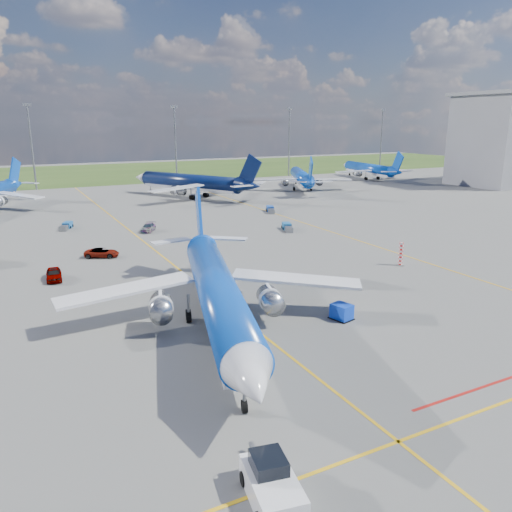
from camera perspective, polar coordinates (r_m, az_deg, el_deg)
name	(u,v)px	position (r m, az deg, el deg)	size (l,w,h in m)	color
ground	(246,322)	(46.44, -1.10, -7.59)	(400.00, 400.00, 0.00)	#5D5D5A
grass_strip	(59,175)	(190.30, -21.62, 8.63)	(400.00, 80.00, 0.01)	#2D4719
taxiway_lines	(161,254)	(71.16, -10.83, 0.25)	(60.25, 160.00, 0.02)	gold
floodlight_masts	(108,141)	(151.38, -16.58, 12.44)	(202.20, 0.50, 22.70)	slate
warning_post	(401,254)	(66.61, 16.22, 0.22)	(0.50, 0.50, 3.00)	red
bg_jet_n	(191,197)	(124.06, -7.48, 6.65)	(31.46, 41.29, 10.81)	#07143C
bg_jet_ne	(301,189)	(138.70, 5.19, 7.60)	(28.35, 37.21, 9.74)	#0C43AF
bg_jet_ene	(368,179)	(167.86, 12.68, 8.59)	(27.39, 35.95, 9.41)	#0C43AF
main_airliner	(219,330)	(44.88, -4.31, -8.46)	(30.16, 39.59, 10.37)	#0C43AF
pushback_tug	(271,484)	(26.74, 1.78, -24.58)	(2.97, 6.11, 2.03)	silver
uld_container	(342,312)	(47.60, 9.76, -6.29)	(1.45, 1.81, 1.45)	#0E39C6
service_car_a	(54,274)	(62.80, -22.11, -1.93)	(1.70, 4.23, 1.44)	#999999
service_car_b	(102,253)	(71.21, -17.22, 0.36)	(2.10, 4.56, 1.27)	#999999
service_car_c	(148,227)	(86.30, -12.22, 3.21)	(1.84, 4.52, 1.31)	#999999
baggage_tug_w	(287,227)	(85.53, 3.61, 3.31)	(2.89, 4.83, 1.06)	#195996
baggage_tug_c	(66,226)	(92.42, -20.87, 3.21)	(2.81, 4.61, 1.01)	#1A5B9D
baggage_tug_e	(271,210)	(102.69, 1.68, 5.32)	(3.07, 4.94, 1.08)	#1B47A4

